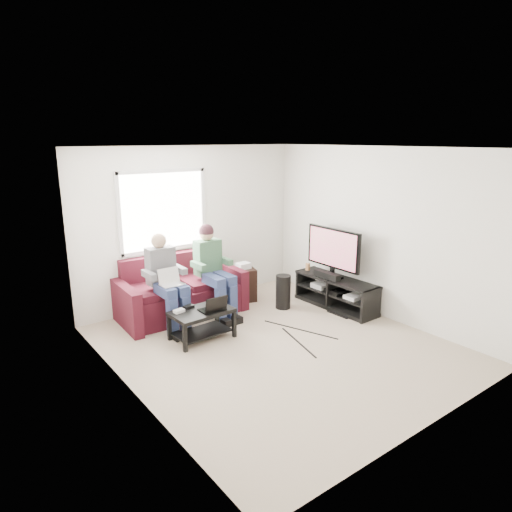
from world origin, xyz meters
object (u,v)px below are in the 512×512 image
(sofa, at_px, (180,293))
(end_table, at_px, (243,283))
(coffee_table, at_px, (202,318))
(subwoofer, at_px, (283,292))
(tv, at_px, (333,250))
(tv_stand, at_px, (336,294))

(sofa, xyz_separation_m, end_table, (1.16, -0.09, -0.04))
(sofa, distance_m, end_table, 1.16)
(coffee_table, height_order, subwoofer, subwoofer)
(coffee_table, bearing_deg, subwoofer, 7.78)
(tv, distance_m, end_table, 1.63)
(end_table, bearing_deg, coffee_table, -145.75)
(sofa, relative_size, subwoofer, 3.58)
(tv_stand, bearing_deg, subwoofer, 145.84)
(tv_stand, bearing_deg, tv, 91.47)
(subwoofer, distance_m, end_table, 0.76)
(tv, relative_size, subwoofer, 1.98)
(sofa, relative_size, tv_stand, 1.32)
(coffee_table, distance_m, tv, 2.47)
(tv, bearing_deg, coffee_table, 176.10)
(sofa, height_order, tv, tv)
(coffee_table, distance_m, tv_stand, 2.40)
(sofa, distance_m, coffee_table, 1.04)
(sofa, height_order, tv_stand, sofa)
(coffee_table, height_order, end_table, end_table)
(tv, distance_m, subwoofer, 1.06)
(sofa, bearing_deg, subwoofer, -28.45)
(coffee_table, relative_size, subwoofer, 1.55)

